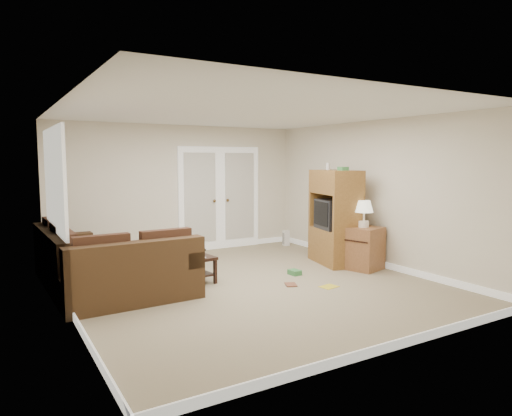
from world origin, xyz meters
TOP-DOWN VIEW (x-y plane):
  - floor at (0.00, 0.00)m, footprint 5.50×5.50m
  - ceiling at (0.00, 0.00)m, footprint 5.00×5.50m
  - wall_left at (-2.50, 0.00)m, footprint 0.02×5.50m
  - wall_right at (2.50, 0.00)m, footprint 0.02×5.50m
  - wall_back at (0.00, 2.75)m, footprint 5.00×0.02m
  - wall_front at (0.00, -2.75)m, footprint 5.00×0.02m
  - baseboards at (0.00, 0.00)m, footprint 5.00×5.50m
  - french_doors at (0.85, 2.71)m, footprint 1.80×0.05m
  - window_left at (-2.46, 1.00)m, footprint 0.05×1.92m
  - sectional_sofa at (-1.99, 0.75)m, footprint 1.87×2.69m
  - coffee_table at (-0.68, 0.74)m, footprint 0.60×1.03m
  - tv_armoire at (1.98, 0.45)m, footprint 0.79×1.13m
  - side_cabinet at (2.11, -0.13)m, footprint 0.68×0.68m
  - space_heater at (2.20, 2.28)m, footprint 0.15×0.13m
  - floor_magazine at (0.92, -0.69)m, footprint 0.28×0.24m
  - floor_greenbox at (0.90, 0.13)m, footprint 0.16×0.21m
  - floor_book at (0.42, -0.31)m, footprint 0.24×0.26m

SIDE VIEW (x-z plane):
  - floor at x=0.00m, z-range 0.00..0.00m
  - floor_magazine at x=0.92m, z-range 0.00..0.01m
  - floor_book at x=0.42m, z-range 0.00..0.02m
  - floor_greenbox at x=0.90m, z-range 0.00..0.08m
  - baseboards at x=0.00m, z-range 0.00..0.10m
  - space_heater at x=2.20m, z-range 0.00..0.32m
  - coffee_table at x=-0.68m, z-range -0.11..0.55m
  - sectional_sofa at x=-1.99m, z-range -0.09..0.73m
  - side_cabinet at x=2.11m, z-range -0.16..1.00m
  - tv_armoire at x=1.98m, z-range -0.05..1.72m
  - french_doors at x=0.85m, z-range -0.03..2.10m
  - wall_left at x=-2.50m, z-range 0.00..2.50m
  - wall_right at x=2.50m, z-range 0.00..2.50m
  - wall_back at x=0.00m, z-range 0.00..2.50m
  - wall_front at x=0.00m, z-range 0.00..2.50m
  - window_left at x=-2.46m, z-range 0.84..2.26m
  - ceiling at x=0.00m, z-range 2.49..2.51m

